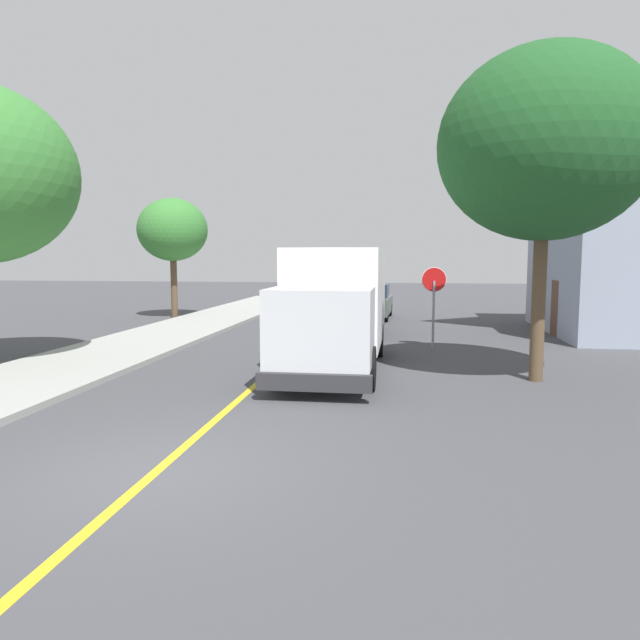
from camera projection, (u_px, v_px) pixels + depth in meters
ground_plane at (156, 472)px, 8.15m from camera, size 120.00×120.00×0.00m
centre_line_yellow at (291, 354)px, 18.00m from camera, size 0.16×56.00×0.01m
box_truck at (336, 303)px, 15.63m from camera, size 2.42×7.19×3.20m
parked_car_near at (361, 313)px, 22.89m from camera, size 1.94×4.46×1.67m
parked_car_mid at (372, 302)px, 28.41m from camera, size 1.98×4.47×1.67m
stop_sign at (434, 292)px, 18.96m from camera, size 0.80×0.10×2.65m
street_tree_far_side at (545, 145)px, 13.55m from camera, size 4.93×4.93×7.79m
street_tree_down_block at (173, 230)px, 28.30m from camera, size 3.36×3.36×5.79m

